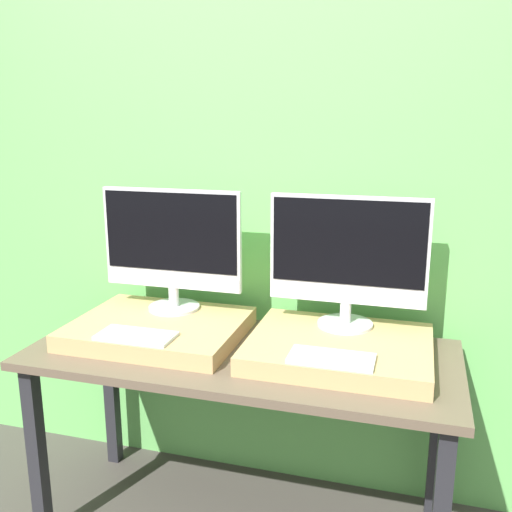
{
  "coord_description": "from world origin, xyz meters",
  "views": [
    {
      "loc": [
        0.57,
        -1.46,
        1.52
      ],
      "look_at": [
        0.0,
        0.5,
        1.02
      ],
      "focal_mm": 40.0,
      "sensor_mm": 36.0,
      "label": 1
    }
  ],
  "objects_px": {
    "monitor_left": "(172,245)",
    "keyboard_left": "(136,335)",
    "monitor_right": "(348,257)",
    "keyboard_right": "(332,358)"
  },
  "relations": [
    {
      "from": "monitor_right",
      "to": "keyboard_right",
      "type": "relative_size",
      "value": 2.09
    },
    {
      "from": "keyboard_right",
      "to": "monitor_left",
      "type": "bearing_deg",
      "value": 154.96
    },
    {
      "from": "monitor_right",
      "to": "keyboard_right",
      "type": "height_order",
      "value": "monitor_right"
    },
    {
      "from": "keyboard_right",
      "to": "keyboard_left",
      "type": "bearing_deg",
      "value": 180.0
    },
    {
      "from": "keyboard_left",
      "to": "keyboard_right",
      "type": "xyz_separation_m",
      "value": [
        0.67,
        0.0,
        0.0
      ]
    },
    {
      "from": "keyboard_left",
      "to": "keyboard_right",
      "type": "height_order",
      "value": "same"
    },
    {
      "from": "keyboard_left",
      "to": "monitor_left",
      "type": "bearing_deg",
      "value": 90.0
    },
    {
      "from": "monitor_left",
      "to": "keyboard_left",
      "type": "xyz_separation_m",
      "value": [
        0.0,
        -0.31,
        -0.25
      ]
    },
    {
      "from": "keyboard_left",
      "to": "keyboard_right",
      "type": "relative_size",
      "value": 1.0
    },
    {
      "from": "keyboard_left",
      "to": "keyboard_right",
      "type": "bearing_deg",
      "value": 0.0
    }
  ]
}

